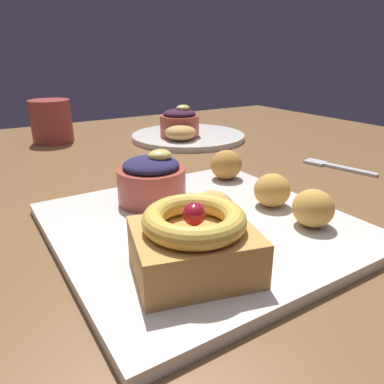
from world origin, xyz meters
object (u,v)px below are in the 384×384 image
(fritter_back, at_px, (272,190))
(back_pastry, at_px, (181,132))
(front_plate, at_px, (202,226))
(cake_slice, at_px, (194,242))
(fritter_extra, at_px, (226,165))
(back_ramekin, at_px, (180,123))
(fritter_middle, at_px, (213,209))
(coffee_mug, at_px, (51,121))
(fork, at_px, (334,166))
(berry_ramekin, at_px, (155,179))
(back_plate, at_px, (188,137))
(fritter_front, at_px, (313,208))

(fritter_back, xyz_separation_m, back_pastry, (0.09, 0.37, -0.00))
(front_plate, height_order, cake_slice, cake_slice)
(fritter_extra, distance_m, back_ramekin, 0.31)
(fritter_extra, bearing_deg, back_ramekin, 72.58)
(front_plate, bearing_deg, fritter_middle, -74.46)
(fritter_middle, xyz_separation_m, coffee_mug, (-0.04, 0.55, 0.01))
(front_plate, xyz_separation_m, fork, (0.33, 0.08, -0.00))
(fritter_extra, bearing_deg, berry_ramekin, -169.76)
(fritter_middle, relative_size, back_plate, 0.18)
(fritter_middle, bearing_deg, back_plate, 61.65)
(cake_slice, distance_m, fritter_extra, 0.25)
(cake_slice, xyz_separation_m, back_pastry, (0.24, 0.44, -0.01))
(front_plate, height_order, fork, front_plate)
(cake_slice, xyz_separation_m, back_ramekin, (0.26, 0.48, 0.00))
(fritter_back, relative_size, back_plate, 0.17)
(fritter_back, distance_m, back_ramekin, 0.42)
(back_pastry, bearing_deg, cake_slice, -119.09)
(berry_ramekin, relative_size, fritter_middle, 1.78)
(back_plate, xyz_separation_m, back_ramekin, (-0.03, -0.01, 0.04))
(fritter_front, distance_m, back_plate, 0.50)
(cake_slice, relative_size, fork, 0.94)
(berry_ramekin, bearing_deg, back_pastry, 54.30)
(fritter_back, xyz_separation_m, back_ramekin, (0.11, 0.40, 0.01))
(fritter_middle, relative_size, fork, 0.37)
(back_pastry, bearing_deg, berry_ramekin, -125.70)
(fork, bearing_deg, fritter_front, 109.94)
(berry_ramekin, xyz_separation_m, back_ramekin, (0.22, 0.32, 0.00))
(back_ramekin, bearing_deg, cake_slice, -118.99)
(fritter_middle, distance_m, back_ramekin, 0.46)
(back_plate, bearing_deg, berry_ramekin, -127.36)
(fritter_extra, bearing_deg, front_plate, -137.08)
(fritter_front, distance_m, coffee_mug, 0.63)
(berry_ramekin, height_order, back_ramekin, back_ramekin)
(back_ramekin, relative_size, fork, 0.69)
(fritter_front, height_order, fritter_middle, fritter_front)
(berry_ramekin, bearing_deg, cake_slice, -105.29)
(berry_ramekin, distance_m, back_pastry, 0.34)
(fritter_back, bearing_deg, front_plate, 175.15)
(front_plate, bearing_deg, back_pastry, 62.91)
(fritter_front, bearing_deg, fork, 32.96)
(fritter_front, relative_size, coffee_mug, 0.48)
(back_ramekin, distance_m, fork, 0.34)
(cake_slice, height_order, coffee_mug, coffee_mug)
(fork, bearing_deg, fritter_back, 97.65)
(cake_slice, xyz_separation_m, fritter_extra, (0.17, 0.18, -0.01))
(fritter_front, height_order, back_pastry, fritter_front)
(fritter_back, bearing_deg, berry_ramekin, 141.82)
(fritter_back, bearing_deg, back_ramekin, 75.17)
(berry_ramekin, height_order, fork, berry_ramekin)
(front_plate, height_order, fritter_middle, fritter_middle)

